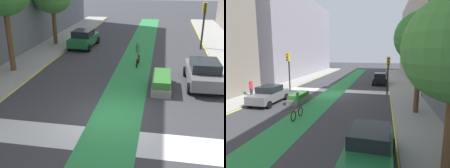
% 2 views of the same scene
% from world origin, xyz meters
% --- Properties ---
extents(ground_plane, '(120.00, 120.00, 0.00)m').
position_xyz_m(ground_plane, '(0.00, 0.00, 0.00)').
color(ground_plane, '#38383D').
extents(bike_lane_paint, '(2.40, 60.00, 0.01)m').
position_xyz_m(bike_lane_paint, '(0.31, 0.00, 0.00)').
color(bike_lane_paint, '#2D8C47').
rests_on(bike_lane_paint, ground_plane).
extents(crosswalk_band, '(12.00, 1.80, 0.01)m').
position_xyz_m(crosswalk_band, '(0.00, -2.00, 0.00)').
color(crosswalk_band, silver).
rests_on(crosswalk_band, ground_plane).
extents(traffic_signal_far_right, '(0.35, 0.52, 3.95)m').
position_xyz_m(traffic_signal_far_right, '(5.57, 13.88, 2.78)').
color(traffic_signal_far_right, black).
rests_on(traffic_signal_far_right, ground_plane).
extents(car_grey_right_far, '(2.10, 4.24, 1.57)m').
position_xyz_m(car_grey_right_far, '(4.73, 4.89, 0.80)').
color(car_grey_right_far, slate).
rests_on(car_grey_right_far, ground_plane).
extents(car_green_left_far, '(2.14, 4.26, 1.57)m').
position_xyz_m(car_green_left_far, '(-4.77, 12.60, 0.80)').
color(car_green_left_far, '#196033').
rests_on(car_green_left_far, ground_plane).
extents(cyclist_in_lane, '(0.32, 1.73, 1.86)m').
position_xyz_m(cyclist_in_lane, '(0.55, 7.93, 0.97)').
color(cyclist_in_lane, black).
rests_on(cyclist_in_lane, ground_plane).
extents(median_planter, '(1.09, 2.92, 0.85)m').
position_xyz_m(median_planter, '(2.31, 3.90, 0.40)').
color(median_planter, slate).
rests_on(median_planter, ground_plane).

